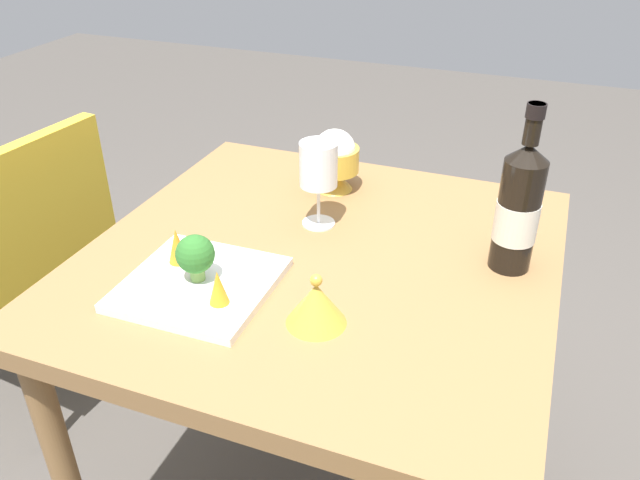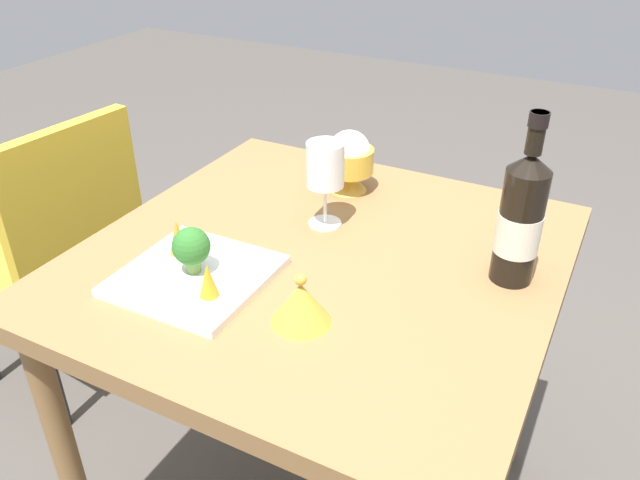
% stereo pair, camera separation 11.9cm
% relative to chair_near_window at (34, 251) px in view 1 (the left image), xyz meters
% --- Properties ---
extents(dining_table, '(0.88, 0.88, 0.75)m').
position_rel_chair_near_window_xyz_m(dining_table, '(0.82, -0.08, 0.13)').
color(dining_table, olive).
rests_on(dining_table, ground_plane).
extents(chair_near_window, '(0.44, 0.44, 0.85)m').
position_rel_chair_near_window_xyz_m(chair_near_window, '(0.00, 0.00, 0.00)').
color(chair_near_window, gold).
rests_on(chair_near_window, ground_plane).
extents(wine_bottle, '(0.08, 0.08, 0.31)m').
position_rel_chair_near_window_xyz_m(wine_bottle, '(1.17, 0.01, 0.34)').
color(wine_bottle, black).
rests_on(wine_bottle, dining_table).
extents(wine_glass, '(0.08, 0.08, 0.18)m').
position_rel_chair_near_window_xyz_m(wine_glass, '(0.78, 0.03, 0.35)').
color(wine_glass, white).
rests_on(wine_glass, dining_table).
extents(rice_bowl, '(0.11, 0.11, 0.14)m').
position_rel_chair_near_window_xyz_m(rice_bowl, '(0.75, 0.19, 0.30)').
color(rice_bowl, gold).
rests_on(rice_bowl, dining_table).
extents(rice_bowl_lid, '(0.10, 0.10, 0.09)m').
position_rel_chair_near_window_xyz_m(rice_bowl_lid, '(0.89, -0.28, 0.26)').
color(rice_bowl_lid, gold).
rests_on(rice_bowl_lid, dining_table).
extents(serving_plate, '(0.25, 0.25, 0.02)m').
position_rel_chair_near_window_xyz_m(serving_plate, '(0.67, -0.26, 0.23)').
color(serving_plate, white).
rests_on(serving_plate, dining_table).
extents(broccoli_floret, '(0.07, 0.07, 0.09)m').
position_rel_chair_near_window_xyz_m(broccoli_floret, '(0.66, -0.26, 0.29)').
color(broccoli_floret, '#729E4C').
rests_on(broccoli_floret, serving_plate).
extents(carrot_garnish_left, '(0.04, 0.04, 0.07)m').
position_rel_chair_near_window_xyz_m(carrot_garnish_left, '(0.60, -0.22, 0.27)').
color(carrot_garnish_left, orange).
rests_on(carrot_garnish_left, serving_plate).
extents(carrot_garnish_right, '(0.03, 0.03, 0.06)m').
position_rel_chair_near_window_xyz_m(carrot_garnish_right, '(0.73, -0.31, 0.27)').
color(carrot_garnish_right, orange).
rests_on(carrot_garnish_right, serving_plate).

